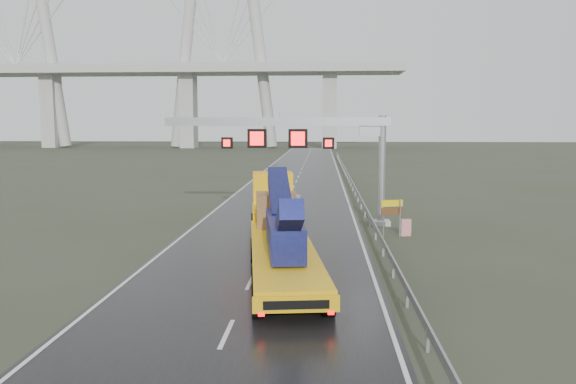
# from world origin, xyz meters

# --- Properties ---
(ground) EXTENTS (400.00, 400.00, 0.00)m
(ground) POSITION_xyz_m (0.00, 0.00, 0.00)
(ground) COLOR #313827
(ground) RESTS_ON ground
(road) EXTENTS (11.00, 200.00, 0.02)m
(road) POSITION_xyz_m (0.00, 40.00, 0.01)
(road) COLOR black
(road) RESTS_ON ground
(guardrail) EXTENTS (0.20, 140.00, 1.40)m
(guardrail) POSITION_xyz_m (6.10, 30.00, 0.70)
(guardrail) COLOR gray
(guardrail) RESTS_ON ground
(sign_gantry) EXTENTS (14.90, 1.20, 7.42)m
(sign_gantry) POSITION_xyz_m (2.10, 17.99, 5.61)
(sign_gantry) COLOR #A3A39E
(sign_gantry) RESTS_ON ground
(heavy_haul_truck) EXTENTS (5.08, 18.89, 4.40)m
(heavy_haul_truck) POSITION_xyz_m (0.75, 9.44, 1.70)
(heavy_haul_truck) COLOR #FFAF0E
(heavy_haul_truck) RESTS_ON ground
(exit_sign_pair) EXTENTS (1.29, 0.41, 2.27)m
(exit_sign_pair) POSITION_xyz_m (7.10, 13.86, 1.59)
(exit_sign_pair) COLOR #979A9F
(exit_sign_pair) RESTS_ON ground
(striped_barrier) EXTENTS (0.64, 0.44, 1.00)m
(striped_barrier) POSITION_xyz_m (8.00, 14.40, 0.50)
(striped_barrier) COLOR red
(striped_barrier) RESTS_ON ground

